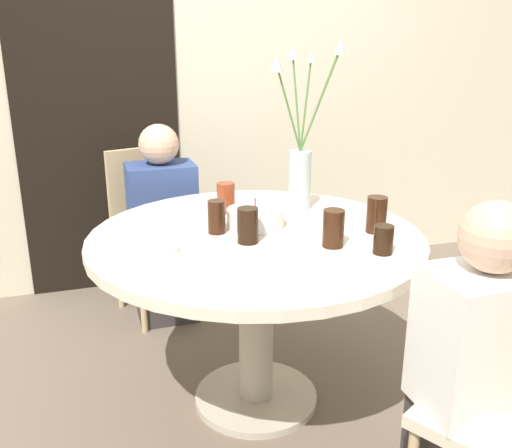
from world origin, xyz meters
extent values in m
plane|color=#6B5B4C|center=(0.00, 0.00, 0.00)|extent=(16.00, 16.00, 0.00)
cube|color=beige|center=(0.00, 1.41, 1.30)|extent=(8.00, 0.05, 2.60)
cube|color=black|center=(-0.49, 1.38, 1.02)|extent=(0.90, 0.01, 2.05)
cylinder|color=beige|center=(0.00, 0.00, 0.72)|extent=(1.28, 1.28, 0.04)
cylinder|color=#B7AD99|center=(0.00, 0.00, 0.37)|extent=(0.14, 0.14, 0.67)
cylinder|color=#B7AD99|center=(0.00, 0.00, 0.01)|extent=(0.51, 0.51, 0.03)
cube|color=beige|center=(-0.25, 0.93, 0.41)|extent=(0.49, 0.49, 0.04)
cube|color=tan|center=(-0.30, 1.11, 0.66)|extent=(0.38, 0.13, 0.46)
cylinder|color=tan|center=(-0.37, 0.72, 0.19)|extent=(0.03, 0.03, 0.39)
cylinder|color=tan|center=(-0.05, 0.81, 0.19)|extent=(0.03, 0.03, 0.39)
cylinder|color=tan|center=(-0.46, 1.05, 0.19)|extent=(0.03, 0.03, 0.39)
cylinder|color=tan|center=(-0.14, 1.14, 0.19)|extent=(0.03, 0.03, 0.39)
cube|color=beige|center=(0.47, -0.84, 0.41)|extent=(0.54, 0.54, 0.04)
cylinder|color=tan|center=(0.54, -0.61, 0.19)|extent=(0.03, 0.03, 0.39)
cylinder|color=white|center=(0.02, 0.09, 0.78)|extent=(0.22, 0.22, 0.07)
cylinder|color=#E54C4C|center=(0.02, 0.09, 0.83)|extent=(0.01, 0.01, 0.04)
cylinder|color=#B2C6C1|center=(0.28, 0.27, 0.87)|extent=(0.10, 0.10, 0.25)
cylinder|color=#4C7538|center=(0.35, 0.24, 1.20)|extent=(0.15, 0.06, 0.42)
cone|color=beige|center=(0.42, 0.21, 1.41)|extent=(0.04, 0.04, 0.04)
cylinder|color=#4C7538|center=(0.28, 0.31, 1.19)|extent=(0.02, 0.09, 0.40)
cone|color=beige|center=(0.27, 0.35, 1.39)|extent=(0.05, 0.05, 0.06)
cylinder|color=#4C7538|center=(0.31, 0.29, 1.18)|extent=(0.07, 0.06, 0.38)
cone|color=beige|center=(0.34, 0.32, 1.37)|extent=(0.04, 0.04, 0.05)
cylinder|color=#4C7538|center=(0.22, 0.26, 1.17)|extent=(0.12, 0.02, 0.36)
cone|color=beige|center=(0.17, 0.26, 1.35)|extent=(0.06, 0.06, 0.06)
cylinder|color=#4C7538|center=(0.36, 0.27, 1.21)|extent=(0.17, 0.01, 0.43)
cone|color=beige|center=(0.45, 0.27, 1.42)|extent=(0.05, 0.05, 0.05)
cylinder|color=silver|center=(-0.39, -0.06, 0.75)|extent=(0.17, 0.17, 0.01)
cylinder|color=#33190C|center=(0.45, -0.11, 0.81)|extent=(0.08, 0.08, 0.14)
cylinder|color=black|center=(-0.06, -0.08, 0.81)|extent=(0.08, 0.08, 0.13)
cylinder|color=maroon|center=(-0.04, 0.31, 0.80)|extent=(0.08, 0.08, 0.13)
cylinder|color=#33190C|center=(0.22, -0.21, 0.81)|extent=(0.08, 0.08, 0.14)
cylinder|color=black|center=(0.36, -0.32, 0.79)|extent=(0.07, 0.07, 0.10)
cylinder|color=#33190C|center=(-0.14, 0.06, 0.80)|extent=(0.07, 0.07, 0.13)
cube|color=#383333|center=(-0.23, 0.85, 0.21)|extent=(0.31, 0.24, 0.43)
cube|color=#33477F|center=(-0.23, 0.85, 0.64)|extent=(0.34, 0.24, 0.42)
sphere|color=#D1A889|center=(-0.23, 0.85, 0.95)|extent=(0.20, 0.20, 0.20)
cube|color=white|center=(0.43, -0.77, 0.64)|extent=(0.34, 0.24, 0.42)
sphere|color=#D1A889|center=(0.43, -0.77, 0.95)|extent=(0.20, 0.20, 0.20)
camera|label=1|loc=(-0.62, -1.95, 1.46)|focal=40.00mm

